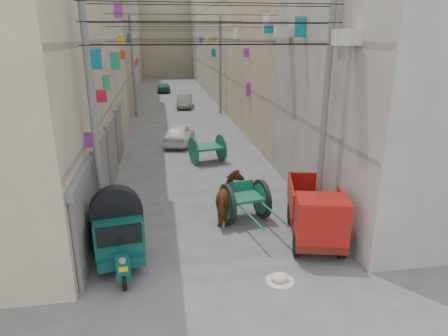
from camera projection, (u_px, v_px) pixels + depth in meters
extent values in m
cube|color=slate|center=(89.00, 134.00, 13.82)|extent=(0.25, 9.80, 0.18)
cube|color=slate|center=(79.00, 44.00, 12.88)|extent=(0.25, 9.80, 0.18)
cube|color=#BBB2A0|center=(43.00, 44.00, 22.65)|extent=(8.00, 12.00, 12.00)
cube|color=slate|center=(117.00, 92.00, 24.13)|extent=(0.25, 11.76, 0.18)
cube|color=slate|center=(113.00, 40.00, 23.18)|extent=(0.25, 11.76, 0.18)
cube|color=gray|center=(81.00, 29.00, 34.51)|extent=(8.00, 14.00, 14.00)
cube|color=slate|center=(130.00, 73.00, 36.30)|extent=(0.25, 13.72, 0.18)
cube|color=slate|center=(128.00, 39.00, 35.36)|extent=(0.25, 13.72, 0.18)
cube|color=slate|center=(125.00, 2.00, 34.41)|extent=(0.25, 13.72, 0.18)
cube|color=#A59F9A|center=(102.00, 41.00, 47.97)|extent=(8.00, 14.00, 11.80)
cube|color=slate|center=(137.00, 63.00, 49.41)|extent=(0.25, 13.72, 0.18)
cube|color=slate|center=(135.00, 38.00, 48.47)|extent=(0.25, 13.72, 0.18)
cube|color=slate|center=(133.00, 11.00, 47.52)|extent=(0.25, 13.72, 0.18)
cube|color=tan|center=(113.00, 34.00, 59.88)|extent=(8.00, 12.00, 13.50)
cube|color=slate|center=(140.00, 58.00, 61.59)|extent=(0.25, 11.76, 0.18)
cube|color=slate|center=(139.00, 37.00, 60.64)|extent=(0.25, 11.76, 0.18)
cube|color=slate|center=(138.00, 16.00, 59.70)|extent=(0.25, 11.76, 0.18)
cube|color=#A59F9A|center=(422.00, 34.00, 14.64)|extent=(8.00, 10.00, 13.00)
cube|color=slate|center=(315.00, 126.00, 15.09)|extent=(0.25, 9.80, 0.18)
cube|color=slate|center=(321.00, 43.00, 14.14)|extent=(0.25, 9.80, 0.18)
cube|color=tan|center=(311.00, 43.00, 25.10)|extent=(8.00, 12.00, 12.00)
cube|color=slate|center=(250.00, 89.00, 25.39)|extent=(0.25, 11.76, 0.18)
cube|color=slate|center=(251.00, 40.00, 24.45)|extent=(0.25, 11.76, 0.18)
cube|color=#BCAA8E|center=(261.00, 29.00, 36.96)|extent=(8.00, 14.00, 14.00)
cube|color=slate|center=(219.00, 72.00, 37.57)|extent=(0.25, 13.72, 0.18)
cube|color=slate|center=(219.00, 39.00, 36.62)|extent=(0.25, 13.72, 0.18)
cube|color=slate|center=(219.00, 3.00, 35.68)|extent=(0.25, 13.72, 0.18)
cube|color=#BBB2A0|center=(233.00, 40.00, 50.42)|extent=(8.00, 14.00, 11.80)
cube|color=slate|center=(203.00, 63.00, 50.68)|extent=(0.25, 13.72, 0.18)
cube|color=slate|center=(202.00, 38.00, 49.73)|extent=(0.25, 13.72, 0.18)
cube|color=slate|center=(202.00, 12.00, 48.79)|extent=(0.25, 13.72, 0.18)
cube|color=gray|center=(218.00, 34.00, 62.33)|extent=(8.00, 12.00, 13.50)
cube|color=slate|center=(194.00, 57.00, 62.85)|extent=(0.25, 11.76, 0.18)
cube|color=slate|center=(193.00, 37.00, 61.91)|extent=(0.25, 11.76, 0.18)
cube|color=slate|center=(193.00, 17.00, 60.96)|extent=(0.25, 11.76, 0.18)
cube|color=gray|center=(165.00, 35.00, 67.74)|extent=(22.00, 10.00, 13.00)
cube|color=#4B4A4F|center=(86.00, 224.00, 11.46)|extent=(0.12, 3.00, 2.60)
cube|color=slate|center=(81.00, 177.00, 11.00)|extent=(0.18, 3.20, 0.25)
cube|color=#4B4A4F|center=(102.00, 180.00, 14.92)|extent=(0.12, 3.00, 2.60)
cube|color=slate|center=(99.00, 143.00, 14.47)|extent=(0.18, 3.20, 0.25)
cube|color=#4B4A4F|center=(112.00, 153.00, 18.39)|extent=(0.12, 3.00, 2.60)
cube|color=slate|center=(110.00, 122.00, 17.93)|extent=(0.18, 3.20, 0.25)
cube|color=#4B4A4F|center=(119.00, 134.00, 21.95)|extent=(0.12, 3.00, 2.60)
cube|color=slate|center=(117.00, 108.00, 21.49)|extent=(0.18, 3.20, 0.25)
cube|color=yellow|center=(213.00, 41.00, 38.78)|extent=(0.38, 0.08, 0.41)
cube|color=red|center=(137.00, 62.00, 45.21)|extent=(0.27, 0.08, 0.71)
cube|color=purple|center=(92.00, 141.00, 12.36)|extent=(0.44, 0.08, 0.42)
cube|color=#1C9B66|center=(115.00, 62.00, 20.56)|extent=(0.45, 0.08, 0.84)
cube|color=purple|center=(201.00, 40.00, 48.72)|extent=(0.41, 0.08, 0.59)
cube|color=#B1173A|center=(102.00, 97.00, 15.20)|extent=(0.38, 0.08, 0.44)
cube|color=#0C7488|center=(213.00, 53.00, 38.44)|extent=(0.43, 0.08, 0.72)
cube|color=white|center=(206.00, 38.00, 43.70)|extent=(0.28, 0.08, 0.44)
cube|color=purple|center=(118.00, 11.00, 23.66)|extent=(0.48, 0.08, 0.84)
cube|color=purple|center=(136.00, 64.00, 41.88)|extent=(0.31, 0.08, 0.44)
cube|color=purple|center=(246.00, 53.00, 24.67)|extent=(0.35, 0.08, 0.45)
cube|color=white|center=(235.00, 33.00, 27.68)|extent=(0.34, 0.08, 0.79)
cube|color=#1C9B66|center=(106.00, 83.00, 17.22)|extent=(0.28, 0.08, 0.52)
cube|color=#0C7488|center=(129.00, 38.00, 33.15)|extent=(0.28, 0.08, 0.74)
cube|color=purple|center=(248.00, 90.00, 24.89)|extent=(0.26, 0.08, 0.80)
cube|color=#0C7488|center=(301.00, 29.00, 15.23)|extent=(0.34, 0.08, 0.55)
cube|color=#0C7488|center=(95.00, 59.00, 13.62)|extent=(0.47, 0.08, 0.67)
cube|color=yellow|center=(122.00, 41.00, 25.27)|extent=(0.40, 0.08, 0.47)
cube|color=red|center=(123.00, 55.00, 26.02)|extent=(0.32, 0.08, 0.55)
cube|color=#0C7488|center=(269.00, 30.00, 19.30)|extent=(0.47, 0.08, 0.35)
cube|color=white|center=(266.00, 22.00, 19.98)|extent=(0.32, 0.08, 0.89)
cube|color=#0C7488|center=(300.00, 28.00, 15.13)|extent=(0.44, 0.08, 0.69)
cube|color=#165B9A|center=(81.00, 156.00, 12.02)|extent=(0.10, 3.20, 0.80)
cube|color=yellow|center=(112.00, 106.00, 20.45)|extent=(0.10, 3.20, 0.80)
cube|color=#0C7488|center=(127.00, 81.00, 31.69)|extent=(0.10, 3.20, 0.80)
cube|color=purple|center=(135.00, 69.00, 42.93)|extent=(0.10, 3.20, 0.80)
cube|color=#1C9B66|center=(335.00, 145.00, 13.27)|extent=(0.10, 3.20, 0.80)
cube|color=#B1173A|center=(265.00, 102.00, 21.70)|extent=(0.10, 3.20, 0.80)
cube|color=#B1173A|center=(228.00, 80.00, 32.94)|extent=(0.10, 3.20, 0.80)
cube|color=#B1173A|center=(209.00, 68.00, 44.18)|extent=(0.10, 3.20, 0.80)
cube|color=#B1AF9F|center=(347.00, 37.00, 11.20)|extent=(0.70, 0.55, 0.45)
cube|color=#B1AF9F|center=(283.00, 32.00, 16.75)|extent=(0.70, 0.55, 0.45)
cylinder|color=slate|center=(94.00, 123.00, 11.78)|extent=(0.20, 0.20, 8.00)
cylinder|color=slate|center=(325.00, 115.00, 12.88)|extent=(0.20, 0.20, 8.00)
cylinder|color=slate|center=(133.00, 67.00, 32.38)|extent=(0.20, 0.20, 8.00)
cylinder|color=slate|center=(220.00, 66.00, 33.49)|extent=(0.20, 0.20, 8.00)
cylinder|color=black|center=(216.00, 45.00, 11.17)|extent=(7.40, 0.02, 0.02)
cylinder|color=black|center=(216.00, 22.00, 10.98)|extent=(7.40, 0.02, 0.02)
cylinder|color=black|center=(216.00, 2.00, 10.82)|extent=(7.40, 0.02, 0.02)
cylinder|color=black|center=(212.00, 44.00, 12.11)|extent=(7.40, 0.02, 0.02)
cylinder|color=black|center=(211.00, 23.00, 11.92)|extent=(7.40, 0.02, 0.02)
cylinder|color=black|center=(211.00, 5.00, 11.76)|extent=(7.40, 0.02, 0.02)
cylinder|color=black|center=(195.00, 42.00, 17.26)|extent=(7.40, 0.02, 0.02)
cylinder|color=black|center=(194.00, 27.00, 17.07)|extent=(7.40, 0.02, 0.02)
cylinder|color=black|center=(194.00, 14.00, 16.91)|extent=(7.40, 0.02, 0.02)
cylinder|color=black|center=(183.00, 40.00, 24.75)|extent=(7.40, 0.02, 0.02)
cylinder|color=black|center=(182.00, 30.00, 24.56)|extent=(7.40, 0.02, 0.02)
cylinder|color=black|center=(182.00, 21.00, 24.40)|extent=(7.40, 0.02, 0.02)
cylinder|color=black|center=(176.00, 39.00, 32.24)|extent=(7.40, 0.02, 0.02)
cylinder|color=black|center=(176.00, 31.00, 32.05)|extent=(7.40, 0.02, 0.02)
cylinder|color=black|center=(176.00, 24.00, 31.90)|extent=(7.40, 0.02, 0.02)
cylinder|color=black|center=(124.00, 280.00, 10.59)|extent=(0.21, 0.59, 0.58)
cylinder|color=black|center=(100.00, 247.00, 12.20)|extent=(0.21, 0.59, 0.58)
cylinder|color=black|center=(137.00, 242.00, 12.53)|extent=(0.21, 0.59, 0.58)
cube|color=#0B3F39|center=(120.00, 248.00, 11.74)|extent=(1.58, 2.14, 0.29)
cube|color=#0B3F39|center=(123.00, 268.00, 10.53)|extent=(0.43, 0.52, 0.57)
cylinder|color=silver|center=(122.00, 260.00, 10.20)|extent=(0.19, 0.08, 0.19)
cube|color=#E3B40C|center=(123.00, 269.00, 10.26)|extent=(0.23, 0.07, 0.12)
cube|color=#0B3F39|center=(118.00, 229.00, 11.60)|extent=(1.60, 1.95, 0.99)
cube|color=black|center=(119.00, 235.00, 10.70)|extent=(1.19, 0.24, 0.57)
cube|color=black|center=(93.00, 230.00, 11.37)|extent=(0.23, 1.24, 0.67)
cube|color=black|center=(141.00, 223.00, 11.77)|extent=(0.23, 1.24, 0.67)
cube|color=silver|center=(122.00, 261.00, 10.92)|extent=(1.29, 0.25, 0.06)
cylinder|color=black|center=(228.00, 204.00, 14.29)|extent=(0.43, 1.45, 1.45)
cylinder|color=#145A43|center=(228.00, 204.00, 14.29)|extent=(0.39, 1.14, 1.13)
cylinder|color=slate|center=(228.00, 204.00, 14.29)|extent=(0.26, 0.23, 0.19)
cylinder|color=black|center=(261.00, 199.00, 14.73)|extent=(0.43, 1.45, 1.45)
cylinder|color=#145A43|center=(261.00, 199.00, 14.73)|extent=(0.39, 1.14, 1.13)
cylinder|color=slate|center=(261.00, 199.00, 14.73)|extent=(0.26, 0.23, 0.19)
cylinder|color=slate|center=(245.00, 201.00, 14.51)|extent=(1.38, 0.35, 0.08)
cube|color=#145A43|center=(245.00, 196.00, 14.45)|extent=(1.28, 1.32, 0.10)
cube|color=#145A43|center=(239.00, 186.00, 14.84)|extent=(1.08, 0.29, 0.36)
cylinder|color=#145A43|center=(249.00, 214.00, 13.19)|extent=(0.52, 2.35, 0.07)
cylinder|color=#145A43|center=(271.00, 211.00, 13.46)|extent=(0.52, 2.35, 0.07)
cylinder|color=black|center=(297.00, 245.00, 12.20)|extent=(0.34, 0.71, 0.69)
cylinder|color=black|center=(291.00, 214.00, 14.37)|extent=(0.34, 0.71, 0.69)
cylinder|color=black|center=(342.00, 247.00, 12.10)|extent=(0.34, 0.71, 0.69)
cylinder|color=black|center=(329.00, 215.00, 14.27)|extent=(0.34, 0.71, 0.69)
cube|color=#50140B|center=(314.00, 223.00, 13.16)|extent=(2.28, 3.69, 0.36)
cube|color=maroon|center=(322.00, 219.00, 11.80)|extent=(1.72, 1.42, 1.30)
cube|color=black|center=(325.00, 223.00, 11.31)|extent=(1.33, 0.38, 0.57)
cube|color=#50140B|center=(313.00, 208.00, 13.62)|extent=(2.06, 2.59, 0.12)
cube|color=maroon|center=(291.00, 195.00, 13.53)|extent=(0.60, 2.24, 0.88)
cube|color=maroon|center=(336.00, 196.00, 13.42)|extent=(0.60, 2.24, 0.88)
cube|color=maroon|center=(309.00, 184.00, 14.54)|extent=(1.53, 0.43, 0.88)
cylinder|color=#145A43|center=(193.00, 151.00, 20.80)|extent=(0.45, 1.42, 1.45)
cylinder|color=#145A43|center=(221.00, 148.00, 21.42)|extent=(0.45, 1.42, 1.45)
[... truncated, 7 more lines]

